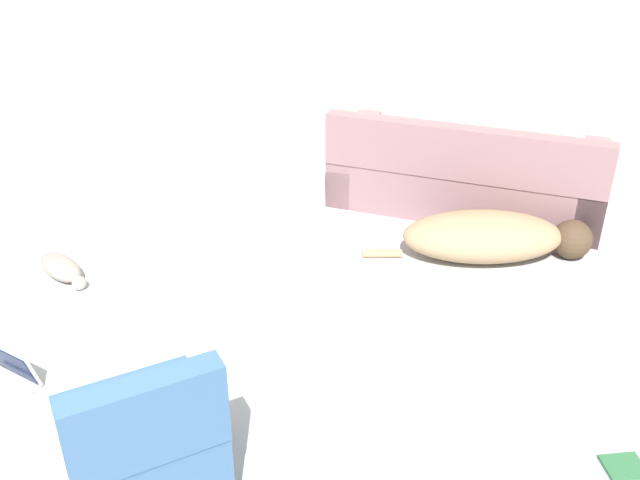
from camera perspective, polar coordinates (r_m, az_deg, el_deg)
wall_back at (r=6.32m, az=1.09°, el=17.27°), size 7.34×0.06×2.52m
couch at (r=5.81m, az=11.61°, el=5.03°), size 2.15×1.09×0.78m
dog at (r=5.13m, az=13.52°, el=0.26°), size 1.60×0.79×0.33m
cat at (r=5.11m, az=-19.94°, el=-2.15°), size 0.55×0.37×0.14m
laptop_open at (r=4.25m, az=-23.86°, el=-9.88°), size 0.41×0.37×0.23m
book_green at (r=3.81m, az=23.11°, el=-16.33°), size 0.23×0.21×0.02m
side_chair at (r=3.30m, az=-13.93°, el=-16.08°), size 0.88×0.88×0.84m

